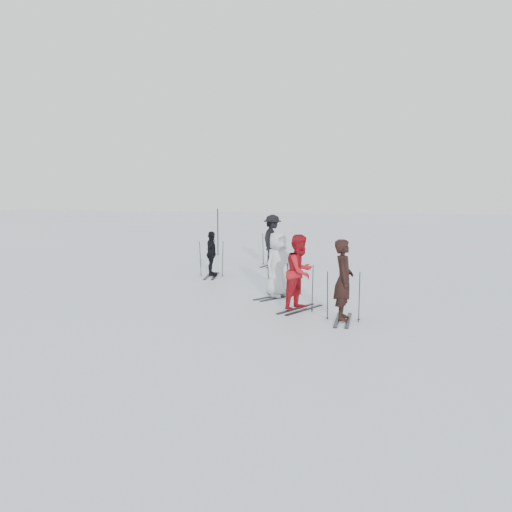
% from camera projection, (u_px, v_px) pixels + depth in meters
% --- Properties ---
extents(ground, '(120.00, 120.00, 0.00)m').
position_uv_depth(ground, '(247.00, 296.00, 15.75)').
color(ground, silver).
rests_on(ground, ground).
extents(skier_near_dark, '(0.46, 0.67, 1.80)m').
position_uv_depth(skier_near_dark, '(344.00, 281.00, 12.64)').
color(skier_near_dark, black).
rests_on(skier_near_dark, ground).
extents(skier_red, '(0.98, 1.08, 1.82)m').
position_uv_depth(skier_red, '(300.00, 273.00, 13.80)').
color(skier_red, '#A3121B').
rests_on(skier_red, ground).
extents(skier_grey, '(0.92, 1.03, 1.76)m').
position_uv_depth(skier_grey, '(278.00, 265.00, 15.46)').
color(skier_grey, silver).
rests_on(skier_grey, ground).
extents(skier_uphill_left, '(0.54, 0.94, 1.51)m').
position_uv_depth(skier_uphill_left, '(211.00, 254.00, 19.27)').
color(skier_uphill_left, black).
rests_on(skier_uphill_left, ground).
extents(skier_uphill_far, '(0.90, 1.35, 1.94)m').
position_uv_depth(skier_uphill_far, '(272.00, 240.00, 22.13)').
color(skier_uphill_far, black).
rests_on(skier_uphill_far, ground).
extents(skis_near_dark, '(1.61, 0.90, 1.15)m').
position_uv_depth(skis_near_dark, '(343.00, 295.00, 12.68)').
color(skis_near_dark, black).
rests_on(skis_near_dark, ground).
extents(skis_red, '(1.80, 1.41, 1.17)m').
position_uv_depth(skis_red, '(300.00, 286.00, 13.84)').
color(skis_red, black).
rests_on(skis_red, ground).
extents(skis_grey, '(1.84, 1.58, 1.19)m').
position_uv_depth(skis_grey, '(278.00, 276.00, 15.49)').
color(skis_grey, black).
rests_on(skis_grey, ground).
extents(skis_uphill_left, '(1.85, 1.22, 1.24)m').
position_uv_depth(skis_uphill_left, '(212.00, 258.00, 19.28)').
color(skis_uphill_left, black).
rests_on(skis_uphill_left, ground).
extents(skis_uphill_far, '(1.89, 1.20, 1.29)m').
position_uv_depth(skis_uphill_far, '(272.00, 249.00, 22.17)').
color(skis_uphill_far, black).
rests_on(skis_uphill_far, ground).
extents(piste_marker, '(0.05, 0.05, 2.10)m').
position_uv_depth(piste_marker, '(218.00, 232.00, 25.54)').
color(piste_marker, black).
rests_on(piste_marker, ground).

